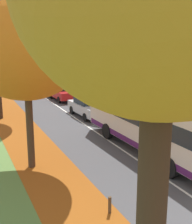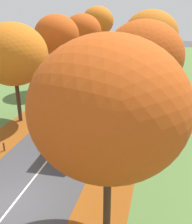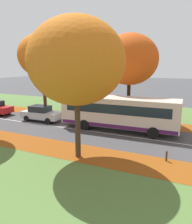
{
  "view_description": "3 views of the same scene",
  "coord_description": "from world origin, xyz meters",
  "px_view_note": "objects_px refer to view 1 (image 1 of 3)",
  "views": [
    {
      "loc": [
        -8.21,
        -4.21,
        6.37
      ],
      "look_at": [
        -0.12,
        13.67,
        1.46
      ],
      "focal_mm": 50.0,
      "sensor_mm": 36.0,
      "label": 1
    },
    {
      "loc": [
        6.93,
        -9.58,
        9.6
      ],
      "look_at": [
        1.86,
        10.48,
        1.4
      ],
      "focal_mm": 42.0,
      "sensor_mm": 36.0,
      "label": 2
    },
    {
      "loc": [
        -16.73,
        3.61,
        5.86
      ],
      "look_at": [
        1.26,
        11.83,
        1.5
      ],
      "focal_mm": 35.0,
      "sensor_mm": 36.0,
      "label": 3
    }
  ],
  "objects_px": {
    "bus": "(151,121)",
    "car_grey_fourth_in_line": "(35,77)",
    "tree_right_mid": "(120,29)",
    "streetlamp_right": "(135,72)",
    "car_silver_lead": "(87,106)",
    "car_red_following": "(62,92)",
    "bollard_fourth": "(110,205)",
    "car_white_third_in_line": "(48,84)",
    "tree_right_far": "(76,39)",
    "tree_right_distant": "(53,42)",
    "tree_left_near": "(25,43)",
    "car_blue_trailing": "(24,72)"
  },
  "relations": [
    {
      "from": "bollard_fourth",
      "to": "car_silver_lead",
      "type": "xyz_separation_m",
      "value": [
        4.65,
        13.19,
        0.48
      ]
    },
    {
      "from": "tree_right_far",
      "to": "car_silver_lead",
      "type": "bearing_deg",
      "value": -107.44
    },
    {
      "from": "bollard_fourth",
      "to": "streetlamp_right",
      "type": "bearing_deg",
      "value": 54.97
    },
    {
      "from": "tree_right_mid",
      "to": "car_grey_fourth_in_line",
      "type": "relative_size",
      "value": 2.27
    },
    {
      "from": "car_red_following",
      "to": "car_white_third_in_line",
      "type": "distance_m",
      "value": 5.64
    },
    {
      "from": "car_red_following",
      "to": "car_white_third_in_line",
      "type": "relative_size",
      "value": 1.01
    },
    {
      "from": "car_white_third_in_line",
      "to": "car_grey_fourth_in_line",
      "type": "height_order",
      "value": "same"
    },
    {
      "from": "car_red_following",
      "to": "car_grey_fourth_in_line",
      "type": "relative_size",
      "value": 1.01
    },
    {
      "from": "streetlamp_right",
      "to": "car_red_following",
      "type": "relative_size",
      "value": 1.4
    },
    {
      "from": "tree_left_near",
      "to": "car_blue_trailing",
      "type": "xyz_separation_m",
      "value": [
        6.51,
        32.87,
        -5.19
      ]
    },
    {
      "from": "tree_right_mid",
      "to": "bollard_fourth",
      "type": "xyz_separation_m",
      "value": [
        -8.99,
        -15.98,
        -6.53
      ]
    },
    {
      "from": "tree_right_distant",
      "to": "car_grey_fourth_in_line",
      "type": "height_order",
      "value": "tree_right_distant"
    },
    {
      "from": "car_white_third_in_line",
      "to": "bus",
      "type": "bearing_deg",
      "value": -90.3
    },
    {
      "from": "streetlamp_right",
      "to": "bus",
      "type": "bearing_deg",
      "value": -112.23
    },
    {
      "from": "tree_right_mid",
      "to": "car_silver_lead",
      "type": "xyz_separation_m",
      "value": [
        -4.34,
        -2.79,
        -6.05
      ]
    },
    {
      "from": "tree_right_mid",
      "to": "streetlamp_right",
      "type": "xyz_separation_m",
      "value": [
        -1.77,
        -5.67,
        -3.12
      ]
    },
    {
      "from": "bollard_fourth",
      "to": "bus",
      "type": "relative_size",
      "value": 0.06
    },
    {
      "from": "streetlamp_right",
      "to": "car_grey_fourth_in_line",
      "type": "xyz_separation_m",
      "value": [
        -2.18,
        22.05,
        -2.92
      ]
    },
    {
      "from": "tree_right_far",
      "to": "car_blue_trailing",
      "type": "bearing_deg",
      "value": 108.46
    },
    {
      "from": "car_red_following",
      "to": "car_silver_lead",
      "type": "bearing_deg",
      "value": -91.47
    },
    {
      "from": "car_white_third_in_line",
      "to": "car_grey_fourth_in_line",
      "type": "distance_m",
      "value": 6.58
    },
    {
      "from": "bus",
      "to": "car_grey_fourth_in_line",
      "type": "height_order",
      "value": "bus"
    },
    {
      "from": "bollard_fourth",
      "to": "car_blue_trailing",
      "type": "distance_m",
      "value": 38.46
    },
    {
      "from": "bus",
      "to": "tree_right_mid",
      "type": "bearing_deg",
      "value": 70.22
    },
    {
      "from": "tree_right_far",
      "to": "tree_right_distant",
      "type": "bearing_deg",
      "value": 90.62
    },
    {
      "from": "car_red_following",
      "to": "car_blue_trailing",
      "type": "height_order",
      "value": "same"
    },
    {
      "from": "car_white_third_in_line",
      "to": "car_red_following",
      "type": "bearing_deg",
      "value": -92.39
    },
    {
      "from": "tree_right_distant",
      "to": "streetlamp_right",
      "type": "height_order",
      "value": "tree_right_distant"
    },
    {
      "from": "bus",
      "to": "car_red_following",
      "type": "height_order",
      "value": "bus"
    },
    {
      "from": "car_silver_lead",
      "to": "car_blue_trailing",
      "type": "distance_m",
      "value": 24.96
    },
    {
      "from": "tree_right_far",
      "to": "car_white_third_in_line",
      "type": "relative_size",
      "value": 1.85
    },
    {
      "from": "car_silver_lead",
      "to": "car_white_third_in_line",
      "type": "height_order",
      "value": "same"
    },
    {
      "from": "tree_right_distant",
      "to": "car_silver_lead",
      "type": "distance_m",
      "value": 23.19
    },
    {
      "from": "car_silver_lead",
      "to": "car_grey_fourth_in_line",
      "type": "relative_size",
      "value": 1.02
    },
    {
      "from": "streetlamp_right",
      "to": "car_red_following",
      "type": "distance_m",
      "value": 10.54
    },
    {
      "from": "car_red_following",
      "to": "bollard_fourth",
      "type": "bearing_deg",
      "value": -103.49
    },
    {
      "from": "car_silver_lead",
      "to": "car_red_following",
      "type": "bearing_deg",
      "value": 88.53
    },
    {
      "from": "streetlamp_right",
      "to": "bollard_fourth",
      "type": "bearing_deg",
      "value": -125.03
    },
    {
      "from": "tree_right_mid",
      "to": "car_grey_fourth_in_line",
      "type": "xyz_separation_m",
      "value": [
        -3.95,
        16.38,
        -6.05
      ]
    },
    {
      "from": "car_silver_lead",
      "to": "car_white_third_in_line",
      "type": "bearing_deg",
      "value": 88.12
    },
    {
      "from": "tree_left_near",
      "to": "streetlamp_right",
      "type": "relative_size",
      "value": 1.44
    },
    {
      "from": "car_grey_fourth_in_line",
      "to": "bollard_fourth",
      "type": "bearing_deg",
      "value": -98.87
    },
    {
      "from": "tree_left_near",
      "to": "car_grey_fourth_in_line",
      "type": "height_order",
      "value": "tree_left_near"
    },
    {
      "from": "bus",
      "to": "car_silver_lead",
      "type": "distance_m",
      "value": 8.49
    },
    {
      "from": "tree_right_far",
      "to": "car_blue_trailing",
      "type": "distance_m",
      "value": 13.4
    },
    {
      "from": "car_grey_fourth_in_line",
      "to": "streetlamp_right",
      "type": "bearing_deg",
      "value": -84.35
    },
    {
      "from": "tree_right_distant",
      "to": "streetlamp_right",
      "type": "bearing_deg",
      "value": -93.32
    },
    {
      "from": "tree_right_far",
      "to": "car_grey_fourth_in_line",
      "type": "bearing_deg",
      "value": 122.05
    },
    {
      "from": "car_white_third_in_line",
      "to": "tree_right_far",
      "type": "bearing_deg",
      "value": 8.99
    },
    {
      "from": "tree_right_far",
      "to": "bus",
      "type": "distance_m",
      "value": 22.34
    }
  ]
}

